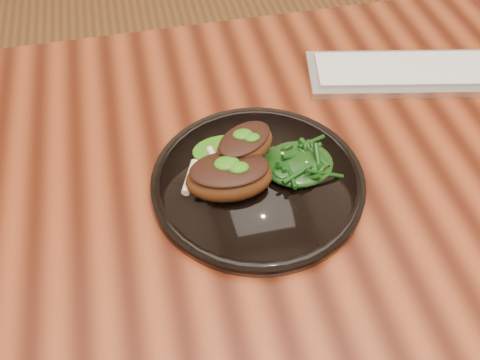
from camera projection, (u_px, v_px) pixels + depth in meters
name	position (u px, v px, depth m)	size (l,w,h in m)	color
desk	(346.00, 198.00, 0.83)	(1.60, 0.80, 0.75)	black
plate	(258.00, 182.00, 0.73)	(0.29, 0.29, 0.02)	black
lamb_chop_front	(229.00, 176.00, 0.69)	(0.12, 0.09, 0.05)	#44220D
lamb_chop_back	(244.00, 145.00, 0.71)	(0.11, 0.10, 0.04)	#44220D
herb_smear	(223.00, 149.00, 0.76)	(0.09, 0.06, 0.01)	#164E08
greens_heap	(298.00, 160.00, 0.72)	(0.10, 0.09, 0.04)	black
keyboard	(422.00, 72.00, 0.89)	(0.39, 0.19, 0.02)	#B8BABD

